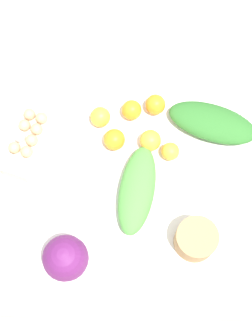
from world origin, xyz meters
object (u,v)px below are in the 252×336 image
(orange_0, at_px, (150,140))
(orange_4, at_px, (170,151))
(orange_3, at_px, (132,110))
(paper_bag, at_px, (196,239))
(greens_bunch_scallion, at_px, (137,190))
(orange_5, at_px, (114,140))
(egg_carton, at_px, (27,142))
(greens_bunch_dandelion, at_px, (212,123))
(orange_1, at_px, (100,117))
(orange_2, at_px, (155,105))
(cabbage_purple, at_px, (66,258))

(orange_0, bearing_deg, orange_4, 151.59)
(orange_3, bearing_deg, paper_bag, 114.45)
(greens_bunch_scallion, distance_m, orange_5, 0.20)
(egg_carton, bearing_deg, greens_bunch_scallion, 84.22)
(greens_bunch_dandelion, height_order, orange_3, orange_3)
(greens_bunch_dandelion, bearing_deg, paper_bag, 79.91)
(paper_bag, height_order, orange_3, paper_bag)
(paper_bag, bearing_deg, greens_bunch_dandelion, -100.09)
(egg_carton, bearing_deg, orange_0, 109.55)
(egg_carton, distance_m, greens_bunch_dandelion, 0.67)
(orange_3, height_order, orange_4, orange_3)
(orange_5, bearing_deg, orange_4, 168.77)
(orange_3, relative_size, orange_5, 0.95)
(orange_3, distance_m, orange_4, 0.21)
(egg_carton, height_order, orange_1, egg_carton)
(orange_2, bearing_deg, greens_bunch_scallion, 78.90)
(orange_2, bearing_deg, orange_5, 44.31)
(orange_2, xyz_separation_m, orange_3, (0.09, 0.02, -0.00))
(greens_bunch_dandelion, relative_size, orange_2, 4.33)
(cabbage_purple, height_order, orange_4, cabbage_purple)
(orange_1, xyz_separation_m, orange_5, (-0.05, 0.09, 0.00))
(orange_3, bearing_deg, cabbage_purple, 69.62)
(orange_0, height_order, orange_3, orange_0)
(egg_carton, relative_size, orange_3, 3.85)
(orange_3, bearing_deg, orange_1, 14.92)
(greens_bunch_scallion, relative_size, orange_2, 4.32)
(paper_bag, distance_m, orange_1, 0.56)
(egg_carton, xyz_separation_m, orange_1, (-0.26, -0.10, -0.01))
(cabbage_purple, xyz_separation_m, egg_carton, (0.17, -0.42, -0.03))
(orange_5, bearing_deg, orange_1, -59.32)
(egg_carton, xyz_separation_m, orange_2, (-0.46, -0.16, -0.01))
(greens_bunch_scallion, bearing_deg, orange_1, -63.75)
(cabbage_purple, xyz_separation_m, paper_bag, (-0.42, -0.07, -0.03))
(orange_5, bearing_deg, orange_2, -135.69)
(cabbage_purple, distance_m, paper_bag, 0.43)
(greens_bunch_dandelion, distance_m, orange_4, 0.19)
(cabbage_purple, relative_size, orange_1, 2.01)
(paper_bag, xyz_separation_m, greens_bunch_dandelion, (-0.08, -0.43, -0.01))
(orange_1, height_order, orange_3, same)
(paper_bag, bearing_deg, orange_0, -67.34)
(cabbage_purple, bearing_deg, orange_0, -122.47)
(orange_5, bearing_deg, greens_bunch_dandelion, -168.11)
(egg_carton, xyz_separation_m, orange_5, (-0.31, -0.01, -0.00))
(orange_1, distance_m, orange_4, 0.29)
(orange_2, bearing_deg, orange_3, 15.23)
(orange_0, distance_m, orange_5, 0.13)
(orange_3, relative_size, orange_4, 1.13)
(greens_bunch_scallion, distance_m, orange_2, 0.34)
(orange_1, bearing_deg, greens_bunch_scallion, 116.25)
(paper_bag, relative_size, orange_5, 1.78)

